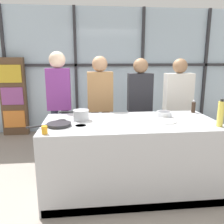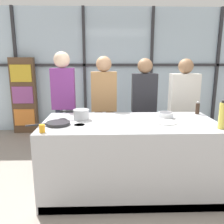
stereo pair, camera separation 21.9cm
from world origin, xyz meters
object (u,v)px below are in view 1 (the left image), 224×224
object	(u,v)px
mixing_bowl	(164,114)
frying_pan	(58,124)
juice_glass_near	(45,130)
spectator_center_left	(100,102)
spectator_far_left	(59,99)
oil_bottle	(221,114)
spectator_far_right	(178,104)
white_plate	(166,121)
spectator_center_right	(140,103)
pepper_grinder	(193,107)
saucepan	(81,115)

from	to	relation	value
mixing_bowl	frying_pan	bearing A→B (deg)	-167.32
frying_pan	juice_glass_near	bearing A→B (deg)	-111.15
spectator_center_left	spectator_far_left	bearing A→B (deg)	-0.00
mixing_bowl	oil_bottle	xyz separation A→B (m)	(0.49, -0.51, 0.11)
spectator_far_right	juice_glass_near	distance (m)	2.36
white_plate	oil_bottle	xyz separation A→B (m)	(0.55, -0.27, 0.14)
spectator_center_right	oil_bottle	bearing A→B (deg)	117.39
white_plate	oil_bottle	distance (m)	0.63
spectator_far_right	white_plate	world-z (taller)	spectator_far_right
spectator_far_right	oil_bottle	size ratio (longest dim) A/B	5.33
frying_pan	oil_bottle	size ratio (longest dim) A/B	1.53
frying_pan	oil_bottle	world-z (taller)	oil_bottle
pepper_grinder	oil_bottle	bearing A→B (deg)	-90.80
pepper_grinder	juice_glass_near	size ratio (longest dim) A/B	2.15
oil_bottle	white_plate	bearing A→B (deg)	154.03
spectator_center_left	white_plate	xyz separation A→B (m)	(0.75, -1.00, -0.07)
spectator_center_right	pepper_grinder	world-z (taller)	spectator_center_right
frying_pan	oil_bottle	bearing A→B (deg)	-6.37
oil_bottle	spectator_far_right	bearing A→B (deg)	90.35
spectator_center_left	juice_glass_near	size ratio (longest dim) A/B	20.27
spectator_center_right	mixing_bowl	distance (m)	0.77
frying_pan	pepper_grinder	size ratio (longest dim) A/B	2.65
frying_pan	white_plate	xyz separation A→B (m)	(1.30, 0.06, -0.01)
white_plate	saucepan	bearing A→B (deg)	169.60
spectator_far_left	white_plate	size ratio (longest dim) A/B	6.49
frying_pan	mixing_bowl	xyz separation A→B (m)	(1.36, 0.31, 0.02)
spectator_center_left	mixing_bowl	size ratio (longest dim) A/B	8.52
saucepan	pepper_grinder	world-z (taller)	pepper_grinder
spectator_center_right	oil_bottle	distance (m)	1.43
saucepan	oil_bottle	world-z (taller)	oil_bottle
spectator_center_left	spectator_far_right	size ratio (longest dim) A/B	1.02
spectator_center_left	mixing_bowl	xyz separation A→B (m)	(0.81, -0.75, -0.04)
oil_bottle	juice_glass_near	world-z (taller)	oil_bottle
pepper_grinder	spectator_center_left	bearing A→B (deg)	157.21
spectator_far_right	saucepan	bearing A→B (deg)	26.90
white_plate	oil_bottle	world-z (taller)	oil_bottle
saucepan	white_plate	bearing A→B (deg)	-10.40
saucepan	pepper_grinder	bearing A→B (deg)	8.98
oil_bottle	juice_glass_near	xyz separation A→B (m)	(-1.96, -0.07, -0.11)
spectator_far_right	juice_glass_near	world-z (taller)	spectator_far_right
saucepan	pepper_grinder	xyz separation A→B (m)	(1.60, 0.25, 0.01)
juice_glass_near	mixing_bowl	bearing A→B (deg)	21.70
spectator_center_left	juice_glass_near	bearing A→B (deg)	63.88
frying_pan	juice_glass_near	xyz separation A→B (m)	(-0.11, -0.28, 0.02)
spectator_far_left	spectator_center_left	size ratio (longest dim) A/B	1.04
mixing_bowl	spectator_far_left	bearing A→B (deg)	152.74
frying_pan	mixing_bowl	world-z (taller)	mixing_bowl
spectator_far_right	mixing_bowl	world-z (taller)	spectator_far_right
spectator_center_left	oil_bottle	bearing A→B (deg)	135.85
spectator_far_right	pepper_grinder	distance (m)	0.55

